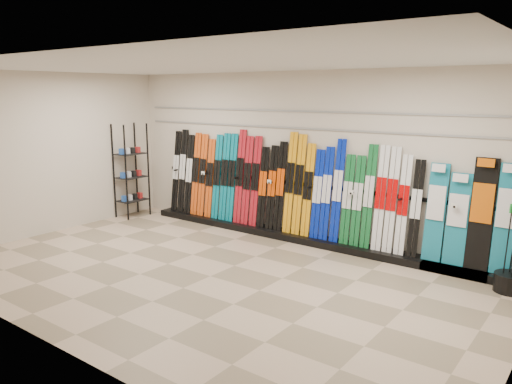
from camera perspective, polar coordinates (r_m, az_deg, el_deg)
The scene contains 11 objects.
floor at distance 7.39m, azimuth -5.23°, elevation -9.56°, with size 8.00×8.00×0.00m, color #85755C.
back_wall at distance 8.98m, azimuth 5.31°, elevation 4.08°, with size 8.00×8.00×0.00m, color beige.
left_wall at distance 10.10m, azimuth -22.60°, elevation 4.06°, with size 5.00×5.00×0.00m, color beige.
ceiling at distance 6.91m, azimuth -5.70°, elevation 14.37°, with size 8.00×8.00×0.00m, color silver.
ski_rack_base at distance 8.98m, azimuth 5.64°, elevation -5.33°, with size 8.00×0.40×0.12m, color black.
skis at distance 9.19m, azimuth 2.18°, elevation 0.80°, with size 5.38×0.26×1.81m.
snowboards at distance 7.83m, azimuth 24.31°, elevation -2.78°, with size 1.57×0.25×1.60m.
accessory_rack at distance 10.93m, azimuth -14.07°, elevation 2.39°, with size 0.40×0.60×1.98m, color black.
pole_bin at distance 7.59m, azimuth 27.02°, elevation -9.22°, with size 0.41×0.41×0.25m, color black.
slatwall_rail_0 at distance 8.92m, azimuth 5.30°, elevation 7.26°, with size 7.60×0.02×0.03m, color gray.
slatwall_rail_1 at distance 8.90m, azimuth 5.34°, elevation 9.18°, with size 7.60×0.02×0.03m, color gray.
Camera 1 is at (4.64, -5.11, 2.63)m, focal length 35.00 mm.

